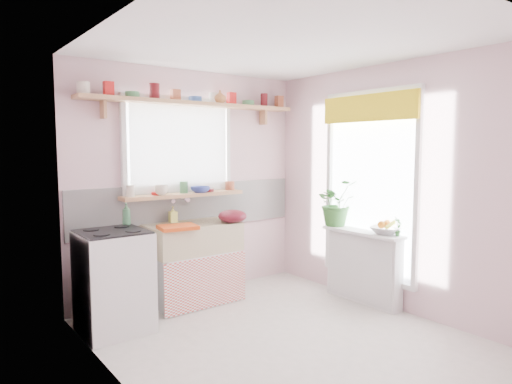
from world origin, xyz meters
TOP-DOWN VIEW (x-y plane):
  - room at (0.66, 0.86)m, footprint 3.20×3.20m
  - sink_unit at (-0.15, 1.29)m, footprint 0.95×0.65m
  - cooker at (-1.10, 1.05)m, footprint 0.58×0.58m
  - radiator_ledge at (1.30, 0.20)m, footprint 0.22×0.95m
  - windowsill at (-0.15, 1.48)m, footprint 1.40×0.22m
  - pine_shelf at (0.00, 1.47)m, footprint 2.52×0.24m
  - shelf_crockery at (-0.00, 1.47)m, footprint 2.47×0.11m
  - sill_crockery at (-0.15, 1.48)m, footprint 1.35×0.11m
  - dish_tray at (-0.43, 1.10)m, footprint 0.40×0.33m
  - colander at (0.22, 1.10)m, footprint 0.41×0.41m
  - jade_plant at (1.30, 0.60)m, footprint 0.55×0.50m
  - fruit_bowl at (1.33, -0.05)m, footprint 0.38×0.38m
  - herb_pot at (1.32, -0.20)m, footprint 0.11×0.09m
  - soap_bottle_sink at (-0.28, 1.50)m, footprint 0.09×0.09m
  - sill_cup at (-0.44, 1.42)m, footprint 0.17×0.17m
  - sill_bowl at (0.02, 1.42)m, footprint 0.27×0.27m
  - shelf_vase at (0.28, 1.41)m, footprint 0.17×0.17m
  - cooker_bottle at (-0.88, 1.27)m, footprint 0.11×0.11m
  - fruit at (1.34, -0.05)m, footprint 0.20×0.14m

SIDE VIEW (x-z plane):
  - radiator_ledge at x=1.30m, z-range 0.01..0.78m
  - sink_unit at x=-0.15m, z-range -0.13..0.99m
  - cooker at x=-1.10m, z-range 0.00..0.92m
  - fruit_bowl at x=1.33m, z-range 0.78..0.85m
  - dish_tray at x=-0.43m, z-range 0.85..0.89m
  - herb_pot at x=1.32m, z-range 0.78..0.97m
  - fruit at x=1.34m, z-range 0.82..0.92m
  - colander at x=0.22m, z-range 0.85..0.99m
  - soap_bottle_sink at x=-0.28m, z-range 0.85..1.02m
  - cooker_bottle at x=-0.88m, z-range 0.92..1.13m
  - jade_plant at x=1.30m, z-range 0.78..1.30m
  - windowsill at x=-0.15m, z-range 1.12..1.16m
  - sill_bowl at x=0.02m, z-range 1.16..1.23m
  - sill_cup at x=-0.44m, z-range 1.16..1.27m
  - sill_crockery at x=-0.15m, z-range 1.16..1.28m
  - room at x=0.66m, z-range -0.23..2.97m
  - pine_shelf at x=0.00m, z-range 2.10..2.14m
  - shelf_crockery at x=0.00m, z-range 2.14..2.26m
  - shelf_vase at x=0.28m, z-range 2.14..2.28m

